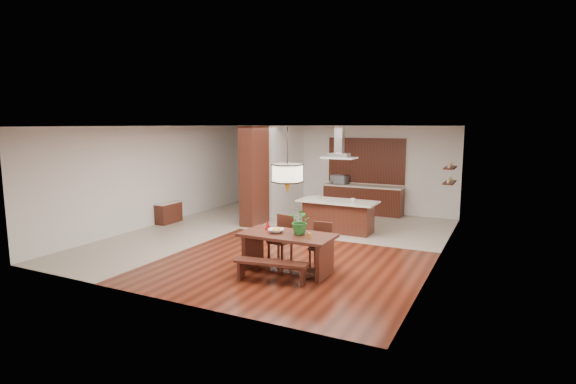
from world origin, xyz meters
The scene contains 25 objects.
room_shell centered at (0.00, 0.00, 2.06)m, with size 9.00×9.04×2.92m.
tile_hallway centered at (-2.75, 0.00, 0.01)m, with size 2.50×9.00×0.01m, color #B8AC99.
tile_kitchen centered at (1.25, 2.50, 0.01)m, with size 5.50×4.00×0.01m, color #B8AC99.
soffit_band centered at (0.00, 0.00, 2.88)m, with size 8.00×9.00×0.02m, color #3F1C0F.
partition_pier centered at (-1.40, 1.20, 1.45)m, with size 0.45×1.00×2.90m, color black.
partition_stub centered at (-1.40, 3.30, 1.45)m, with size 0.18×2.40×2.90m, color silver.
hallway_console centered at (-3.81, 0.20, 0.32)m, with size 0.37×0.88×0.63m, color black.
hallway_doorway centered at (-2.70, 4.40, 1.05)m, with size 1.10×0.20×2.10m, color black.
rear_counter centered at (1.00, 4.20, 0.48)m, with size 2.60×0.62×0.95m.
kitchen_window centered at (1.00, 4.46, 1.75)m, with size 2.60×0.08×1.50m, color olive.
shelf_lower centered at (3.87, 2.60, 1.40)m, with size 0.26×0.90×0.04m, color black.
shelf_upper centered at (3.87, 2.60, 1.80)m, with size 0.26×0.90×0.04m, color black.
dining_table centered at (1.39, -2.23, 0.57)m, with size 1.88×0.95×0.78m.
dining_bench centered at (1.39, -2.90, 0.20)m, with size 1.42×0.31×0.40m, color black, non-canonical shape.
dining_chair_left centered at (0.93, -1.65, 0.49)m, with size 0.44×0.44×0.99m, color black, non-canonical shape.
dining_chair_right centered at (1.87, -1.66, 0.46)m, with size 0.41×0.41×0.92m, color black, non-canonical shape.
pendant_lantern centered at (1.39, -2.23, 2.25)m, with size 0.64×0.64×1.31m, color beige, non-canonical shape.
foliage_plant centered at (1.65, -2.15, 1.05)m, with size 0.47×0.41×0.53m, color #236A28.
fruit_bowl centered at (1.14, -2.25, 0.82)m, with size 0.31×0.31×0.08m, color beige.
napkin_cone centered at (0.86, -2.08, 0.88)m, with size 0.13×0.13×0.20m, color #A20C0B.
gold_ornament centered at (1.94, -2.36, 0.83)m, with size 0.07×0.07×0.11m, color gold.
kitchen_island centered at (1.14, 1.41, 0.45)m, with size 2.16×0.98×0.88m.
range_hood centered at (1.14, 1.42, 2.46)m, with size 0.90×0.55×0.87m, color silver, non-canonical shape.
island_cup centered at (1.58, 1.35, 0.93)m, with size 0.12×0.12×0.10m, color silver.
microwave centered at (0.18, 4.17, 1.10)m, with size 0.54×0.37×0.30m, color silver.
Camera 1 is at (5.29, -10.06, 2.95)m, focal length 28.00 mm.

